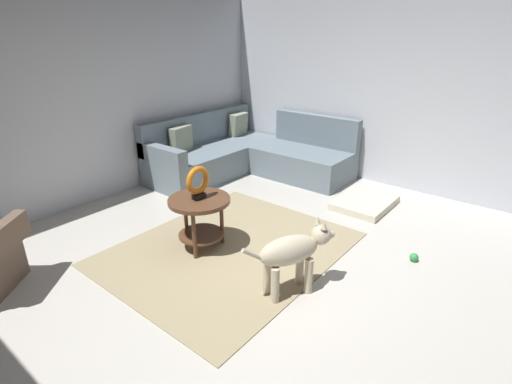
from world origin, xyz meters
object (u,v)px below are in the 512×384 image
dog_bed_mat (365,203)px  dog (293,252)px  side_table (200,210)px  dog_toy_ball (414,257)px  sectional_couch (246,155)px  torus_sculpture (198,182)px

dog_bed_mat → dog: size_ratio=1.02×
side_table → dog_toy_ball: 2.10m
sectional_couch → side_table: 2.26m
side_table → dog: size_ratio=0.77×
dog_bed_mat → dog_toy_ball: (-0.89, -0.90, -0.00)m
torus_sculpture → dog_bed_mat: bearing=-23.5°
dog_toy_ball → torus_sculpture: bearing=121.7°
sectional_couch → torus_sculpture: bearing=-151.4°
sectional_couch → side_table: sectional_couch is taller
dog_bed_mat → torus_sculpture: bearing=156.5°
torus_sculpture → dog: size_ratio=0.42×
side_table → dog: (-0.02, -1.11, -0.04)m
torus_sculpture → dog: bearing=-91.2°
dog_bed_mat → dog: dog is taller
dog_bed_mat → dog: bearing=-173.0°
dog → dog_toy_ball: bearing=85.8°
side_table → dog_toy_ball: bearing=-58.3°
torus_sculpture → dog: 1.16m
sectional_couch → dog_toy_ball: (-0.90, -2.84, -0.25)m
side_table → dog: dog is taller
sectional_couch → dog_bed_mat: (-0.01, -1.94, -0.24)m
side_table → dog_bed_mat: side_table is taller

